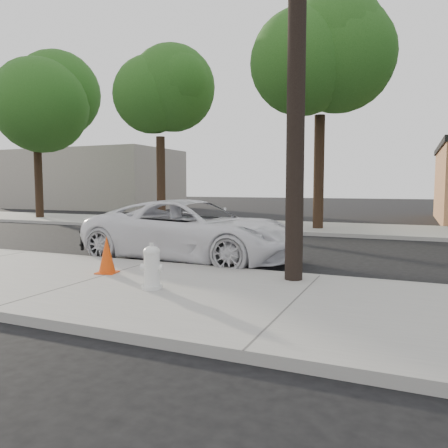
{
  "coord_description": "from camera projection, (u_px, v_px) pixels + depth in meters",
  "views": [
    {
      "loc": [
        5.64,
        -10.83,
        1.94
      ],
      "look_at": [
        1.38,
        -0.92,
        1.0
      ],
      "focal_mm": 35.0,
      "sensor_mm": 36.0,
      "label": 1
    }
  ],
  "objects": [
    {
      "name": "tree_c",
      "position": [
        325.0,
        64.0,
        17.82
      ],
      "size": [
        4.96,
        4.8,
        9.55
      ],
      "color": "black",
      "rests_on": "far_sidewalk"
    },
    {
      "name": "curb_near",
      "position": [
        151.0,
        265.0,
        10.37
      ],
      "size": [
        90.0,
        0.12,
        0.16
      ],
      "primitive_type": "cube",
      "color": "#9E9B93",
      "rests_on": "ground"
    },
    {
      "name": "ground",
      "position": [
        192.0,
        255.0,
        12.3
      ],
      "size": [
        120.0,
        120.0,
        0.0
      ],
      "primitive_type": "plane",
      "color": "black",
      "rests_on": "ground"
    },
    {
      "name": "tree_a",
      "position": [
        36.0,
        104.0,
        24.34
      ],
      "size": [
        4.65,
        4.5,
        9.0
      ],
      "color": "black",
      "rests_on": "far_sidewalk"
    },
    {
      "name": "police_cruiser",
      "position": [
        192.0,
        230.0,
        11.35
      ],
      "size": [
        5.84,
        2.91,
        1.59
      ],
      "primitive_type": "imported",
      "rotation": [
        0.0,
        0.0,
        1.52
      ],
      "color": "white",
      "rests_on": "ground"
    },
    {
      "name": "near_sidewalk",
      "position": [
        89.0,
        284.0,
        8.36
      ],
      "size": [
        90.0,
        4.4,
        0.15
      ],
      "primitive_type": "cube",
      "color": "gray",
      "rests_on": "ground"
    },
    {
      "name": "far_sidewalk",
      "position": [
        277.0,
        227.0,
        20.08
      ],
      "size": [
        90.0,
        5.0,
        0.15
      ],
      "primitive_type": "cube",
      "color": "gray",
      "rests_on": "ground"
    },
    {
      "name": "fire_hydrant",
      "position": [
        152.0,
        268.0,
        7.6
      ],
      "size": [
        0.41,
        0.37,
        0.76
      ],
      "rotation": [
        0.0,
        0.0,
        0.29
      ],
      "color": "silver",
      "rests_on": "near_sidewalk"
    },
    {
      "name": "traffic_cone",
      "position": [
        107.0,
        255.0,
        8.98
      ],
      "size": [
        0.47,
        0.47,
        0.77
      ],
      "rotation": [
        0.0,
        0.0,
        0.21
      ],
      "color": "#E2450B",
      "rests_on": "near_sidewalk"
    },
    {
      "name": "tree_b",
      "position": [
        162.0,
        100.0,
        21.43
      ],
      "size": [
        4.34,
        4.2,
        8.45
      ],
      "color": "black",
      "rests_on": "far_sidewalk"
    },
    {
      "name": "building_far",
      "position": [
        94.0,
        180.0,
        38.25
      ],
      "size": [
        14.0,
        8.0,
        5.0
      ],
      "primitive_type": "cube",
      "color": "gray",
      "rests_on": "ground"
    },
    {
      "name": "utility_pole",
      "position": [
        297.0,
        35.0,
        8.01
      ],
      "size": [
        1.4,
        0.34,
        9.0
      ],
      "color": "black",
      "rests_on": "near_sidewalk"
    }
  ]
}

